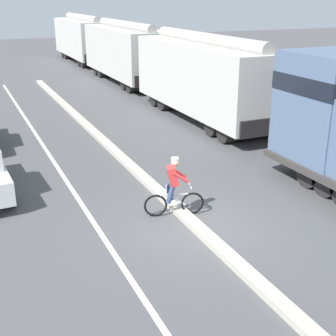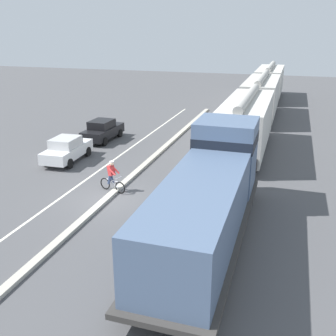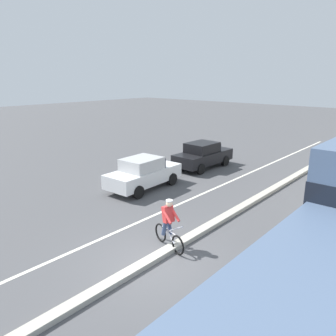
% 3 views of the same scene
% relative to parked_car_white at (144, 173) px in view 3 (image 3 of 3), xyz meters
% --- Properties ---
extents(ground_plane, '(120.00, 120.00, 0.00)m').
position_rel_parked_car_white_xyz_m(ground_plane, '(5.19, -4.68, -0.82)').
color(ground_plane, '#4C4C4F').
extents(median_curb, '(0.36, 36.00, 0.16)m').
position_rel_parked_car_white_xyz_m(median_curb, '(5.19, 1.32, -0.74)').
color(median_curb, '#B2AD9E').
rests_on(median_curb, ground).
extents(lane_stripe, '(0.14, 36.00, 0.01)m').
position_rel_parked_car_white_xyz_m(lane_stripe, '(2.79, 1.32, -0.81)').
color(lane_stripe, silver).
rests_on(lane_stripe, ground).
extents(parked_car_white, '(1.99, 4.28, 1.62)m').
position_rel_parked_car_white_xyz_m(parked_car_white, '(0.00, 0.00, 0.00)').
color(parked_car_white, silver).
rests_on(parked_car_white, ground).
extents(parked_car_black, '(1.93, 4.25, 1.62)m').
position_rel_parked_car_white_xyz_m(parked_car_black, '(-0.05, 5.29, 0.00)').
color(parked_car_black, black).
rests_on(parked_car_black, ground).
extents(cyclist, '(1.66, 0.61, 1.71)m').
position_rel_parked_car_white_xyz_m(cyclist, '(4.98, -3.75, 0.00)').
color(cyclist, black).
rests_on(cyclist, ground).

